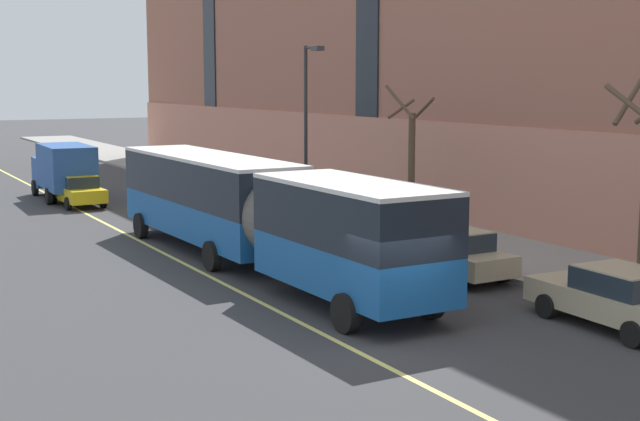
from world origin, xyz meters
The scene contains 12 objects.
ground_plane centered at (0.00, 0.00, 0.00)m, with size 260.00×260.00×0.00m, color #38383A.
sidewalk centered at (9.09, 3.00, 0.07)m, with size 5.36×160.00×0.15m, color gray.
city_bus centered at (0.28, 9.20, 2.04)m, with size 3.21×18.76×3.51m.
parked_car_champagne_0 centered at (5.09, 27.06, 0.78)m, with size 2.02×4.85×1.56m.
parked_car_navy_2 centered at (5.12, 19.13, 0.78)m, with size 2.10×4.40×1.56m.
parked_car_champagne_4 centered at (5.25, 5.06, 0.78)m, with size 2.12×4.49×1.56m.
parked_car_champagne_5 centered at (5.33, -1.60, 0.79)m, with size 2.13×4.84×1.56m.
box_truck centered at (-1.16, 29.63, 1.67)m, with size 2.50×6.78×2.93m.
taxi_cab centered at (-1.05, 27.27, 0.78)m, with size 2.00×4.64×1.56m.
street_tree_far_uptown centered at (8.88, 12.66, 2.98)m, with size 1.64×1.77×5.86m.
street_lamp centered at (7.01, 18.00, 4.72)m, with size 0.36×1.48×7.55m.
lane_centerline centered at (-1.41, 3.00, 0.00)m, with size 0.16×140.00×0.01m, color #E0D66B.
Camera 1 is at (-11.72, -17.07, 6.18)m, focal length 50.00 mm.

